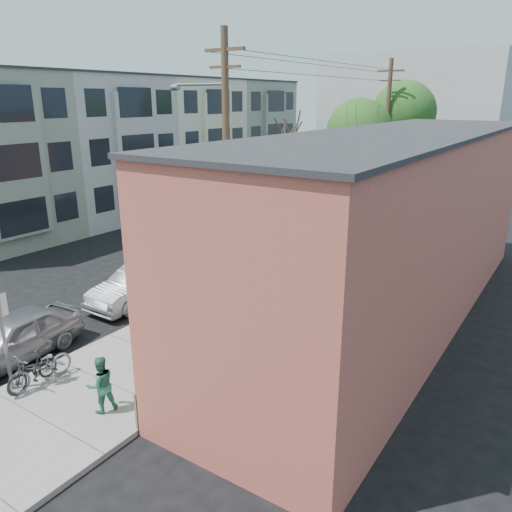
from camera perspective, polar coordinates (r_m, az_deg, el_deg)
The scene contains 27 objects.
ground at distance 20.08m, azimuth -15.76°, elevation -5.48°, with size 120.00×120.00×0.00m, color black.
sidewalk at distance 26.04m, azimuth 9.29°, elevation 0.46°, with size 4.50×58.00×0.15m, color gray.
cafe_building at distance 18.13m, azimuth 15.44°, elevation 3.10°, with size 6.60×20.20×6.61m.
apartment_row at distance 36.89m, azimuth -12.07°, elevation 12.34°, with size 6.30×32.00×9.00m.
end_cap_building at distance 56.23m, azimuth 17.35°, elevation 15.16°, with size 18.00×8.00×12.00m, color #B0B1AB.
sign_post at distance 14.68m, azimuth -26.94°, elevation -7.74°, with size 0.07×0.45×2.80m.
parking_meter_near at distance 17.66m, azimuth -13.09°, elevation -5.04°, with size 0.14×0.14×1.24m.
parking_meter_far at distance 24.17m, azimuth 2.16°, elevation 1.59°, with size 0.14×0.14×1.24m.
utility_pole_near at distance 19.94m, azimuth -3.54°, elevation 11.14°, with size 3.57×0.28×10.00m.
utility_pole_far at distance 35.92m, azimuth 14.63°, elevation 13.38°, with size 1.80×0.28×10.00m.
tree_bare at distance 23.36m, azimuth 3.21°, elevation 5.59°, with size 0.24×0.24×5.29m.
tree_leafy_mid at distance 30.57m, azimuth 11.71°, elevation 13.66°, with size 3.85×3.85×7.52m.
tree_leafy_far at distance 37.94m, azimuth 16.52°, elevation 15.39°, with size 4.45×4.45×8.72m.
patio_chair_a at distance 14.89m, azimuth -4.86°, elevation -10.73°, with size 0.50×0.50×0.88m, color #113D15, non-canonical shape.
patio_chair_b at distance 14.34m, azimuth -7.90°, elevation -12.03°, with size 0.50×0.50×0.88m, color #113D15, non-canonical shape.
patron_grey at distance 13.86m, azimuth -12.97°, elevation -11.34°, with size 0.65×0.42×1.77m, color gray.
patron_green at distance 13.27m, azimuth -17.32°, elevation -13.85°, with size 0.72×0.56×1.48m, color #2F7659.
cyclist at distance 17.79m, azimuth -3.61°, elevation -4.61°, with size 1.00×0.57×1.55m, color brown.
cyclist_bike at distance 17.88m, azimuth -3.60°, elevation -5.24°, with size 0.75×2.14×1.13m, color black.
parked_bike_a at distance 15.08m, azimuth -24.21°, elevation -11.74°, with size 0.46×1.64×0.99m, color black.
parked_bike_b at distance 15.09m, azimuth -23.42°, elevation -11.62°, with size 0.66×1.88×0.99m, color slate.
car_0 at distance 16.93m, azimuth -26.02°, elevation -8.38°, with size 1.74×4.32×1.47m, color #98989F.
car_1 at distance 19.92m, azimuth -12.99°, elevation -3.14°, with size 1.57×4.50×1.48m, color #989A9F.
car_2 at distance 24.07m, azimuth -2.94°, elevation 0.77°, with size 1.92×4.72×1.37m, color black.
car_3 at distance 29.94m, azimuth 5.14°, elevation 4.00°, with size 2.13×4.61×1.28m, color #B2B3BA.
car_4 at distance 35.21m, azimuth 9.39°, elevation 6.22°, with size 1.78×5.10×1.68m, color #A9ABB1.
bus at distance 43.39m, azimuth 10.58°, elevation 9.46°, with size 2.89×12.36×3.44m, color silver.
Camera 1 is at (14.36, -11.77, 7.64)m, focal length 35.00 mm.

